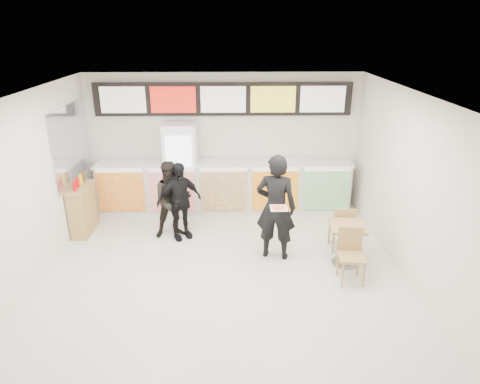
{
  "coord_description": "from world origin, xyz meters",
  "views": [
    {
      "loc": [
        0.17,
        -5.81,
        3.96
      ],
      "look_at": [
        0.31,
        1.2,
        1.19
      ],
      "focal_mm": 32.0,
      "sensor_mm": 36.0,
      "label": 1
    }
  ],
  "objects_px": {
    "cafe_table": "(347,237)",
    "condiment_ledge": "(83,209)",
    "drinks_fridge": "(181,168)",
    "customer_left": "(172,200)",
    "service_counter": "(224,186)",
    "customer_main": "(276,207)",
    "customer_mid": "(179,201)"
  },
  "relations": [
    {
      "from": "cafe_table",
      "to": "condiment_ledge",
      "type": "relative_size",
      "value": 1.33
    },
    {
      "from": "drinks_fridge",
      "to": "customer_left",
      "type": "xyz_separation_m",
      "value": [
        -0.05,
        -1.23,
        -0.23
      ]
    },
    {
      "from": "service_counter",
      "to": "drinks_fridge",
      "type": "height_order",
      "value": "drinks_fridge"
    },
    {
      "from": "customer_main",
      "to": "customer_left",
      "type": "height_order",
      "value": "customer_main"
    },
    {
      "from": "service_counter",
      "to": "drinks_fridge",
      "type": "distance_m",
      "value": 1.03
    },
    {
      "from": "cafe_table",
      "to": "condiment_ledge",
      "type": "distance_m",
      "value": 5.14
    },
    {
      "from": "customer_mid",
      "to": "condiment_ledge",
      "type": "height_order",
      "value": "customer_mid"
    },
    {
      "from": "customer_mid",
      "to": "condiment_ledge",
      "type": "bearing_deg",
      "value": 141.93
    },
    {
      "from": "customer_main",
      "to": "service_counter",
      "type": "bearing_deg",
      "value": -51.8
    },
    {
      "from": "customer_left",
      "to": "cafe_table",
      "type": "relative_size",
      "value": 0.99
    },
    {
      "from": "service_counter",
      "to": "customer_left",
      "type": "distance_m",
      "value": 1.58
    },
    {
      "from": "customer_mid",
      "to": "cafe_table",
      "type": "xyz_separation_m",
      "value": [
        2.99,
        -1.06,
        -0.25
      ]
    },
    {
      "from": "condiment_ledge",
      "to": "drinks_fridge",
      "type": "bearing_deg",
      "value": 28.89
    },
    {
      "from": "drinks_fridge",
      "to": "customer_mid",
      "type": "xyz_separation_m",
      "value": [
        0.09,
        -1.33,
        -0.23
      ]
    },
    {
      "from": "customer_main",
      "to": "condiment_ledge",
      "type": "bearing_deg",
      "value": -1.71
    },
    {
      "from": "condiment_ledge",
      "to": "service_counter",
      "type": "bearing_deg",
      "value": 19.96
    },
    {
      "from": "customer_main",
      "to": "cafe_table",
      "type": "bearing_deg",
      "value": -179.43
    },
    {
      "from": "cafe_table",
      "to": "customer_main",
      "type": "bearing_deg",
      "value": 171.52
    },
    {
      "from": "customer_mid",
      "to": "cafe_table",
      "type": "height_order",
      "value": "customer_mid"
    },
    {
      "from": "service_counter",
      "to": "condiment_ledge",
      "type": "xyz_separation_m",
      "value": [
        -2.82,
        -1.02,
        -0.07
      ]
    },
    {
      "from": "service_counter",
      "to": "customer_left",
      "type": "xyz_separation_m",
      "value": [
        -0.99,
        -1.22,
        0.2
      ]
    },
    {
      "from": "customer_main",
      "to": "condiment_ledge",
      "type": "distance_m",
      "value": 3.93
    },
    {
      "from": "customer_main",
      "to": "cafe_table",
      "type": "xyz_separation_m",
      "value": [
        1.21,
        -0.29,
        -0.44
      ]
    },
    {
      "from": "customer_left",
      "to": "cafe_table",
      "type": "height_order",
      "value": "customer_left"
    },
    {
      "from": "drinks_fridge",
      "to": "cafe_table",
      "type": "height_order",
      "value": "drinks_fridge"
    },
    {
      "from": "customer_left",
      "to": "cafe_table",
      "type": "distance_m",
      "value": 3.35
    },
    {
      "from": "customer_main",
      "to": "condiment_ledge",
      "type": "height_order",
      "value": "customer_main"
    },
    {
      "from": "drinks_fridge",
      "to": "service_counter",
      "type": "bearing_deg",
      "value": -0.99
    },
    {
      "from": "service_counter",
      "to": "customer_main",
      "type": "distance_m",
      "value": 2.31
    },
    {
      "from": "drinks_fridge",
      "to": "customer_main",
      "type": "height_order",
      "value": "drinks_fridge"
    },
    {
      "from": "customer_left",
      "to": "customer_mid",
      "type": "bearing_deg",
      "value": -49.51
    },
    {
      "from": "customer_left",
      "to": "condiment_ledge",
      "type": "distance_m",
      "value": 1.86
    }
  ]
}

